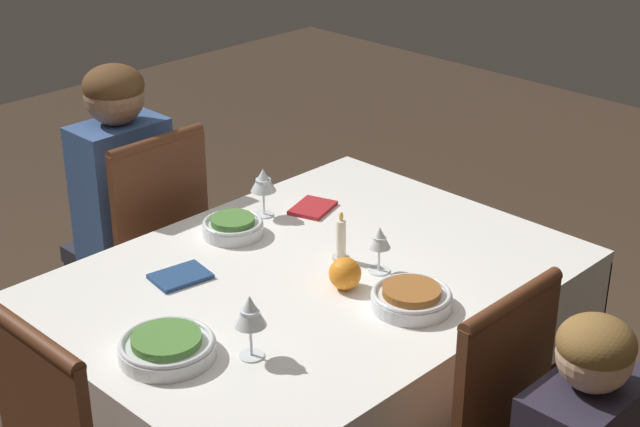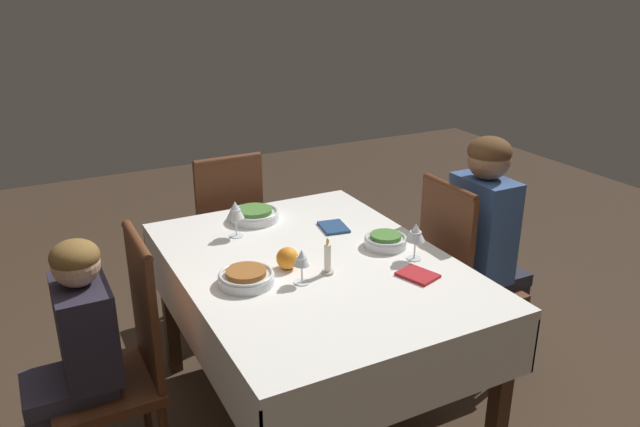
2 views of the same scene
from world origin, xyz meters
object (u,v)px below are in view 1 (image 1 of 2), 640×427
person_adult_denim (117,208)px  napkin_spare_side (180,276)px  orange_fruit (345,274)px  dining_table (310,303)px  bowl_south (233,226)px  candle_centerpiece (340,242)px  wine_glass_south (263,181)px  napkin_red_folded (313,208)px  wine_glass_north (380,240)px  bowl_east (167,347)px  wine_glass_east (250,313)px  chair_south (148,260)px  bowl_north (411,298)px

person_adult_denim → napkin_spare_side: 0.74m
orange_fruit → dining_table: bearing=-84.7°
bowl_south → candle_centerpiece: candle_centerpiece is taller
dining_table → orange_fruit: bearing=95.3°
person_adult_denim → wine_glass_south: person_adult_denim is taller
dining_table → napkin_spare_side: 0.36m
napkin_red_folded → wine_glass_north: bearing=69.0°
bowl_south → candle_centerpiece: bearing=108.2°
dining_table → bowl_east: 0.53m
dining_table → wine_glass_east: (0.38, 0.18, 0.21)m
napkin_spare_side → bowl_south: bearing=-160.1°
bowl_east → candle_centerpiece: 0.64m
dining_table → bowl_south: (-0.01, -0.33, 0.12)m
dining_table → napkin_spare_side: (0.26, -0.23, 0.09)m
orange_fruit → person_adult_denim: bearing=-89.4°
bowl_east → wine_glass_east: 0.22m
wine_glass_north → candle_centerpiece: (0.02, -0.12, -0.04)m
chair_south → wine_glass_south: (-0.17, 0.39, 0.35)m
chair_south → orange_fruit: 0.92m
bowl_south → napkin_red_folded: (-0.29, 0.04, -0.02)m
bowl_south → bowl_north: 0.64m
bowl_north → wine_glass_north: bearing=-115.0°
wine_glass_south → bowl_north: bearing=80.6°
bowl_east → napkin_red_folded: (-0.81, -0.33, -0.02)m
wine_glass_east → orange_fruit: (-0.39, -0.07, -0.07)m
wine_glass_east → napkin_red_folded: (-0.68, -0.47, -0.11)m
bowl_south → bowl_north: bearing=94.0°
bowl_south → wine_glass_north: 0.47m
candle_centerpiece → wine_glass_south: bearing=-97.5°
wine_glass_north → napkin_spare_side: size_ratio=0.81×
bowl_north → candle_centerpiece: 0.32m
orange_fruit → wine_glass_north: bearing=179.1°
wine_glass_east → orange_fruit: wine_glass_east is taller
person_adult_denim → bowl_east: size_ratio=5.10×
wine_glass_east → person_adult_denim: bearing=-109.0°
wine_glass_south → napkin_red_folded: size_ratio=0.92×
bowl_south → napkin_red_folded: 0.29m
bowl_south → napkin_spare_side: (0.27, 0.10, -0.02)m
person_adult_denim → orange_fruit: 1.04m
person_adult_denim → napkin_red_folded: bearing=115.6°
dining_table → bowl_south: bowl_south is taller
wine_glass_north → orange_fruit: wine_glass_north is taller
bowl_east → bowl_south: bearing=-144.5°
bowl_east → candle_centerpiece: size_ratio=1.56×
dining_table → chair_south: size_ratio=1.43×
orange_fruit → napkin_spare_side: size_ratio=0.53×
candle_centerpiece → napkin_spare_side: bearing=-31.0°
bowl_east → napkin_spare_side: bearing=-132.7°
wine_glass_south → wine_glass_east: size_ratio=0.95×
dining_table → person_adult_denim: person_adult_denim is taller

